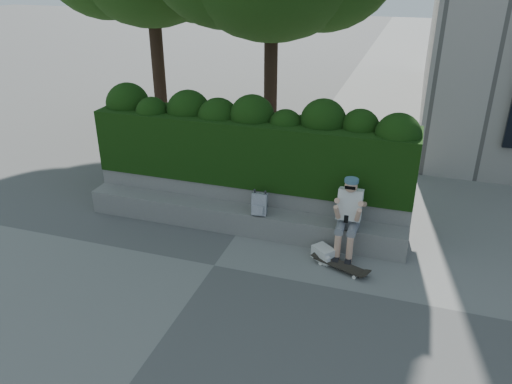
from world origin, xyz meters
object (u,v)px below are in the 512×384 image
(backpack_plaid, at_px, (259,204))
(backpack_ground, at_px, (323,253))
(person, at_px, (349,214))
(skateboard, at_px, (340,265))

(backpack_plaid, xyz_separation_m, backpack_ground, (1.26, -0.41, -0.53))
(person, distance_m, backpack_ground, 0.79)
(backpack_plaid, height_order, backpack_ground, backpack_plaid)
(backpack_ground, bearing_deg, backpack_plaid, -159.10)
(backpack_plaid, bearing_deg, skateboard, -29.03)
(backpack_plaid, distance_m, backpack_ground, 1.42)
(backpack_plaid, bearing_deg, person, -10.62)
(skateboard, distance_m, backpack_ground, 0.38)
(person, distance_m, backpack_plaid, 1.58)
(skateboard, bearing_deg, backpack_plaid, 179.31)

